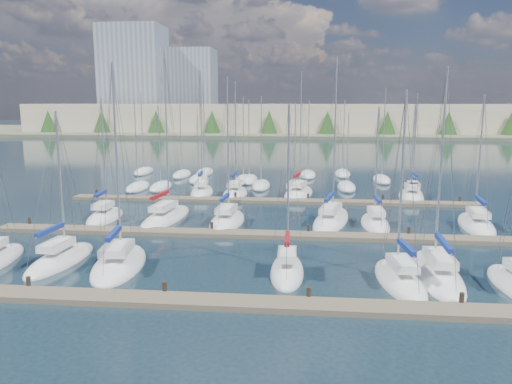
# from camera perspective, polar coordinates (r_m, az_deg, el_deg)

# --- Properties ---
(ground) EXTENTS (400.00, 400.00, 0.00)m
(ground) POSITION_cam_1_polar(r_m,az_deg,el_deg) (83.60, 3.20, 2.90)
(ground) COLOR #1C2E38
(ground) RESTS_ON ground
(dock_near) EXTENTS (44.00, 1.93, 1.10)m
(dock_near) POSITION_cam_1_polar(r_m,az_deg,el_deg) (27.25, -2.61, -12.53)
(dock_near) COLOR #6B5E4C
(dock_near) RESTS_ON ground
(dock_mid) EXTENTS (44.00, 1.93, 1.10)m
(dock_mid) POSITION_cam_1_polar(r_m,az_deg,el_deg) (40.42, 0.29, -4.87)
(dock_mid) COLOR #6B5E4C
(dock_mid) RESTS_ON ground
(dock_far) EXTENTS (44.00, 1.93, 1.10)m
(dock_far) POSITION_cam_1_polar(r_m,az_deg,el_deg) (54.02, 1.72, -1.00)
(dock_far) COLOR #6B5E4C
(dock_far) RESTS_ON ground
(sailboat_e) EXTENTS (3.15, 7.72, 12.15)m
(sailboat_e) POSITION_cam_1_polar(r_m,az_deg,el_deg) (31.51, 16.09, -9.65)
(sailboat_e) COLOR white
(sailboat_e) RESTS_ON ground
(sailboat_k) EXTENTS (4.82, 10.68, 15.37)m
(sailboat_k) POSITION_cam_1_polar(r_m,az_deg,el_deg) (45.74, 8.59, -3.15)
(sailboat_k) COLOR white
(sailboat_k) RESTS_ON ground
(sailboat_d) EXTENTS (2.24, 6.77, 11.36)m
(sailboat_d) POSITION_cam_1_polar(r_m,az_deg,el_deg) (31.95, 3.57, -8.97)
(sailboat_d) COLOR white
(sailboat_d) RESTS_ON ground
(sailboat_h) EXTENTS (2.95, 6.94, 11.73)m
(sailboat_h) POSITION_cam_1_polar(r_m,az_deg,el_deg) (48.50, -16.87, -2.72)
(sailboat_h) COLOR white
(sailboat_h) RESTS_ON ground
(sailboat_i) EXTENTS (3.80, 10.17, 15.94)m
(sailboat_i) POSITION_cam_1_polar(r_m,az_deg,el_deg) (46.85, -10.26, -2.87)
(sailboat_i) COLOR white
(sailboat_i) RESTS_ON ground
(sailboat_r) EXTENTS (2.72, 7.58, 12.40)m
(sailboat_r) POSITION_cam_1_polar(r_m,az_deg,el_deg) (60.78, 17.48, -0.17)
(sailboat_r) COLOR white
(sailboat_r) RESTS_ON ground
(sailboat_f) EXTENTS (3.01, 9.65, 13.54)m
(sailboat_f) POSITION_cam_1_polar(r_m,az_deg,el_deg) (33.34, 19.96, -8.78)
(sailboat_f) COLOR white
(sailboat_f) RESTS_ON ground
(sailboat_l) EXTENTS (2.41, 7.12, 11.04)m
(sailboat_l) POSITION_cam_1_polar(r_m,az_deg,el_deg) (45.08, 13.45, -3.52)
(sailboat_l) COLOR white
(sailboat_l) RESTS_ON ground
(sailboat_p) EXTENTS (4.33, 9.25, 14.90)m
(sailboat_p) POSITION_cam_1_polar(r_m,az_deg,el_deg) (58.51, 4.89, -0.13)
(sailboat_p) COLOR white
(sailboat_p) RESTS_ON ground
(sailboat_c) EXTENTS (4.29, 8.76, 13.94)m
(sailboat_c) POSITION_cam_1_polar(r_m,az_deg,el_deg) (34.44, -15.36, -7.91)
(sailboat_c) COLOR white
(sailboat_c) RESTS_ON ground
(sailboat_m) EXTENTS (3.65, 8.92, 12.10)m
(sailboat_m) POSITION_cam_1_polar(r_m,az_deg,el_deg) (47.51, 23.86, -3.43)
(sailboat_m) COLOR white
(sailboat_m) RESTS_ON ground
(sailboat_q) EXTENTS (3.35, 7.79, 11.17)m
(sailboat_q) POSITION_cam_1_polar(r_m,az_deg,el_deg) (59.17, 17.30, -0.45)
(sailboat_q) COLOR white
(sailboat_q) RESTS_ON ground
(sailboat_n) EXTENTS (3.42, 8.60, 15.02)m
(sailboat_n) POSITION_cam_1_polar(r_m,az_deg,el_deg) (59.34, -6.21, 0.01)
(sailboat_n) COLOR white
(sailboat_n) RESTS_ON ground
(sailboat_j) EXTENTS (3.10, 8.19, 13.62)m
(sailboat_j) POSITION_cam_1_polar(r_m,az_deg,el_deg) (44.89, -3.31, -3.31)
(sailboat_j) COLOR white
(sailboat_j) RESTS_ON ground
(sailboat_b) EXTENTS (2.89, 7.86, 10.88)m
(sailboat_b) POSITION_cam_1_polar(r_m,az_deg,el_deg) (36.50, -21.43, -7.24)
(sailboat_b) COLOR white
(sailboat_b) RESTS_ON ground
(sailboat_o) EXTENTS (2.74, 7.32, 13.76)m
(sailboat_o) POSITION_cam_1_polar(r_m,az_deg,el_deg) (58.23, -2.39, -0.14)
(sailboat_o) COLOR white
(sailboat_o) RESTS_ON ground
(distant_boats) EXTENTS (36.93, 20.75, 13.30)m
(distant_boats) POSITION_cam_1_polar(r_m,az_deg,el_deg) (67.88, -1.11, 1.44)
(distant_boats) COLOR #9EA0A5
(distant_boats) RESTS_ON ground
(shoreline) EXTENTS (400.00, 60.00, 38.00)m
(shoreline) POSITION_cam_1_polar(r_m,az_deg,el_deg) (173.47, 0.17, 9.19)
(shoreline) COLOR #666B51
(shoreline) RESTS_ON ground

